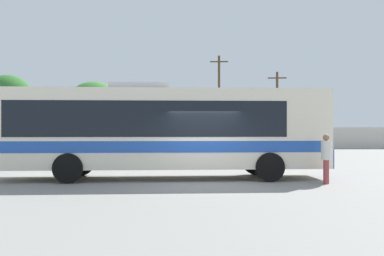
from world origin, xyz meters
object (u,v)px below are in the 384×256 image
Objects in this scene: attendant_by_bus_door at (326,156)px; parked_car_third_maroon at (238,142)px; utility_pole_near at (219,99)px; roadside_tree_left at (8,95)px; roadside_tree_midleft at (94,104)px; utility_pole_far at (277,108)px; parked_car_second_red at (163,141)px; coach_bus_cream_blue at (160,128)px; parked_car_leftmost_white at (97,141)px.

attendant_by_bus_door is 23.23m from parked_car_third_maroon.
utility_pole_near is 1.23× the size of roadside_tree_left.
roadside_tree_midleft is at bearing 146.52° from parked_car_third_maroon.
parked_car_third_maroon is 8.36m from utility_pole_far.
roadside_tree_left reaches higher than roadside_tree_midleft.
parked_car_second_red is at bearing -28.56° from roadside_tree_left.
parked_car_second_red is at bearing 105.97° from attendant_by_bus_door.
utility_pole_near is (-1.08, 7.36, 4.02)m from parked_car_third_maroon.
roadside_tree_left is at bearing 119.69° from coach_bus_cream_blue.
parked_car_third_maroon is (5.33, 21.55, -1.15)m from coach_bus_cream_blue.
roadside_tree_midleft is (-7.67, 8.72, 3.64)m from parked_car_second_red.
utility_pole_near is at bearing 92.80° from attendant_by_bus_door.
parked_car_leftmost_white is 0.48× the size of utility_pole_near.
utility_pole_far is 0.99× the size of roadside_tree_left.
utility_pole_near reaches higher than coach_bus_cream_blue.
attendant_by_bus_door is at bearing -74.03° from parked_car_second_red.
parked_car_third_maroon is 0.54× the size of roadside_tree_left.
roadside_tree_left is at bearing 140.56° from parked_car_leftmost_white.
roadside_tree_left reaches higher than parked_car_leftmost_white.
attendant_by_bus_door is 0.42× the size of parked_car_second_red.
parked_car_second_red is (-1.06, 22.13, -1.11)m from coach_bus_cream_blue.
utility_pole_far is at bearing 81.99° from attendant_by_bus_door.
attendant_by_bus_door is 0.42× the size of parked_car_third_maroon.
utility_pole_near is at bearing -8.50° from roadside_tree_midleft.
roadside_tree_midleft is at bearing -2.54° from roadside_tree_left.
utility_pole_near reaches higher than roadside_tree_midleft.
parked_car_leftmost_white reaches higher than parked_car_third_maroon.
attendant_by_bus_door is 0.25× the size of roadside_tree_midleft.
utility_pole_near is at bearing 168.98° from utility_pole_far.
parked_car_second_red is at bearing 0.18° from parked_car_leftmost_white.
parked_car_third_maroon is 17.26m from roadside_tree_midleft.
coach_bus_cream_blue reaches higher than attendant_by_bus_door.
utility_pole_near reaches higher than roadside_tree_left.
utility_pole_near reaches higher than utility_pole_far.
attendant_by_bus_door is 0.18× the size of utility_pole_near.
parked_car_leftmost_white is 13.50m from utility_pole_near.
parked_car_third_maroon is (6.40, -0.58, -0.05)m from parked_car_second_red.
parked_car_third_maroon is at bearing 91.02° from attendant_by_bus_door.
utility_pole_far is at bearing 53.93° from parked_car_third_maroon.
roadside_tree_left reaches higher than utility_pole_far.
roadside_tree_midleft is at bearing 103.04° from parked_car_leftmost_white.
roadside_tree_left is (-23.15, 9.70, 4.61)m from parked_car_third_maroon.
utility_pole_near is at bearing -6.06° from roadside_tree_left.
parked_car_second_red is 19.61m from roadside_tree_left.
coach_bus_cream_blue is 36.14m from roadside_tree_left.
coach_bus_cream_blue is 29.36m from utility_pole_near.
coach_bus_cream_blue is 22.18m from parked_car_second_red.
coach_bus_cream_blue is 3.01× the size of parked_car_third_maroon.
coach_bus_cream_blue is at bearing -73.12° from parked_car_leftmost_white.
parked_car_second_red is at bearing 174.80° from parked_car_third_maroon.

